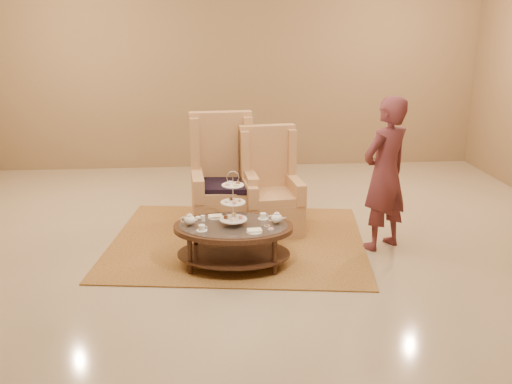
{
  "coord_description": "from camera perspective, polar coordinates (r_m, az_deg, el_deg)",
  "views": [
    {
      "loc": [
        -0.51,
        -5.49,
        2.47
      ],
      "look_at": [
        -0.03,
        0.2,
        0.7
      ],
      "focal_mm": 40.0,
      "sensor_mm": 36.0,
      "label": 1
    }
  ],
  "objects": [
    {
      "name": "ground",
      "position": [
        6.04,
        0.48,
        -6.9
      ],
      "size": [
        8.0,
        8.0,
        0.0
      ],
      "primitive_type": "plane",
      "color": "tan",
      "rests_on": "ground"
    },
    {
      "name": "ceiling",
      "position": [
        6.04,
        0.48,
        -6.9
      ],
      "size": [
        8.0,
        8.0,
        0.02
      ],
      "primitive_type": "cube",
      "color": "beige",
      "rests_on": "ground"
    },
    {
      "name": "wall_back",
      "position": [
        9.53,
        -1.73,
        12.89
      ],
      "size": [
        8.0,
        0.04,
        3.5
      ],
      "primitive_type": "cube",
      "color": "olive",
      "rests_on": "ground"
    },
    {
      "name": "rug",
      "position": [
        6.52,
        -1.84,
        -4.93
      ],
      "size": [
        3.14,
        2.73,
        0.02
      ],
      "rotation": [
        0.0,
        0.0,
        -0.14
      ],
      "color": "#A27B39",
      "rests_on": "ground"
    },
    {
      "name": "tea_table",
      "position": [
        5.78,
        -2.27,
        -4.07
      ],
      "size": [
        1.29,
        0.96,
        1.01
      ],
      "rotation": [
        0.0,
        0.0,
        -0.11
      ],
      "color": "black",
      "rests_on": "ground"
    },
    {
      "name": "armchair_left",
      "position": [
        6.84,
        -3.31,
        0.19
      ],
      "size": [
        0.79,
        0.81,
        1.38
      ],
      "rotation": [
        0.0,
        0.0,
        0.06
      ],
      "color": "tan",
      "rests_on": "ground"
    },
    {
      "name": "armchair_right",
      "position": [
        6.79,
        1.4,
        -0.4
      ],
      "size": [
        0.73,
        0.76,
        1.23
      ],
      "rotation": [
        0.0,
        0.0,
        0.11
      ],
      "color": "tan",
      "rests_on": "ground"
    },
    {
      "name": "person",
      "position": [
        6.27,
        12.78,
        1.76
      ],
      "size": [
        0.73,
        0.66,
        1.68
      ],
      "rotation": [
        0.0,
        0.0,
        3.69
      ],
      "color": "#5B272C",
      "rests_on": "ground"
    }
  ]
}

